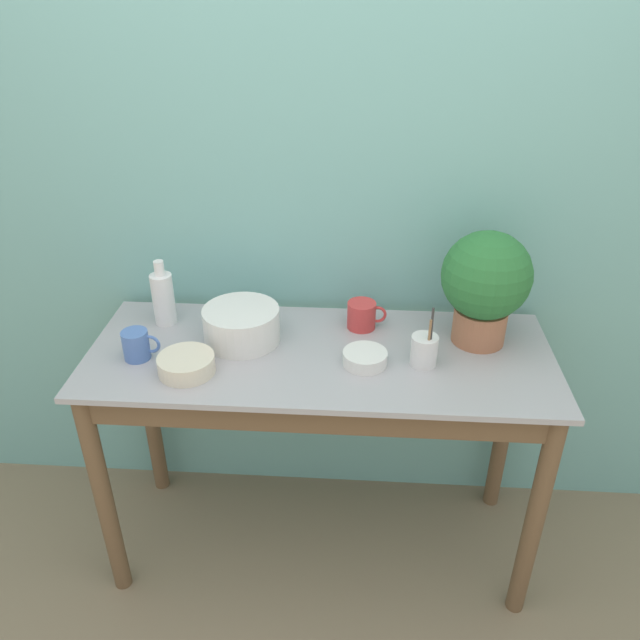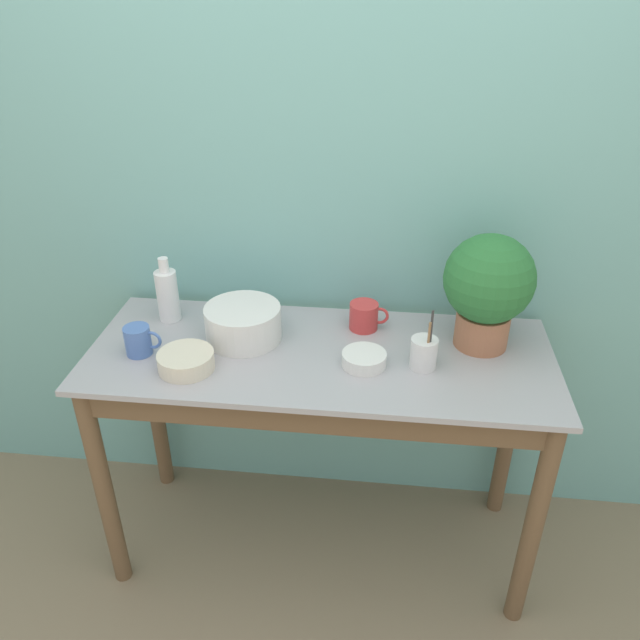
# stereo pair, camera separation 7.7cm
# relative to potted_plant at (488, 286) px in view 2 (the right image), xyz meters

# --- Properties ---
(ground_plane) EXTENTS (12.00, 12.00, 0.00)m
(ground_plane) POSITION_rel_potted_plant_xyz_m (-0.52, -0.40, -1.08)
(ground_plane) COLOR #7F7056
(wall_back) EXTENTS (6.00, 0.05, 2.40)m
(wall_back) POSITION_rel_potted_plant_xyz_m (-0.52, 0.24, 0.12)
(wall_back) COLOR #70ADA8
(wall_back) RESTS_ON ground_plane
(counter_table) EXTENTS (1.50, 0.59, 0.87)m
(counter_table) POSITION_rel_potted_plant_xyz_m (-0.52, -0.13, -0.39)
(counter_table) COLOR brown
(counter_table) RESTS_ON ground_plane
(potted_plant) EXTENTS (0.28, 0.28, 0.38)m
(potted_plant) POSITION_rel_potted_plant_xyz_m (0.00, 0.00, 0.00)
(potted_plant) COLOR #A36647
(potted_plant) RESTS_ON counter_table
(bowl_wash_large) EXTENTS (0.25, 0.25, 0.12)m
(bowl_wash_large) POSITION_rel_potted_plant_xyz_m (-0.78, -0.05, -0.16)
(bowl_wash_large) COLOR silver
(bowl_wash_large) RESTS_ON counter_table
(bottle_tall) EXTENTS (0.07, 0.07, 0.23)m
(bottle_tall) POSITION_rel_potted_plant_xyz_m (-1.06, 0.05, -0.12)
(bottle_tall) COLOR white
(bottle_tall) RESTS_ON counter_table
(mug_red) EXTENTS (0.13, 0.10, 0.09)m
(mug_red) POSITION_rel_potted_plant_xyz_m (-0.38, 0.06, -0.17)
(mug_red) COLOR #C63838
(mug_red) RESTS_ON counter_table
(mug_blue) EXTENTS (0.12, 0.08, 0.10)m
(mug_blue) POSITION_rel_potted_plant_xyz_m (-1.09, -0.18, -0.17)
(mug_blue) COLOR #4C70B7
(mug_blue) RESTS_ON counter_table
(bowl_small_cream) EXTENTS (0.17, 0.17, 0.06)m
(bowl_small_cream) POSITION_rel_potted_plant_xyz_m (-0.91, -0.25, -0.19)
(bowl_small_cream) COLOR beige
(bowl_small_cream) RESTS_ON counter_table
(bowl_small_enamel_white) EXTENTS (0.14, 0.14, 0.04)m
(bowl_small_enamel_white) POSITION_rel_potted_plant_xyz_m (-0.37, -0.16, -0.19)
(bowl_small_enamel_white) COLOR silver
(bowl_small_enamel_white) RESTS_ON counter_table
(utensil_cup) EXTENTS (0.08, 0.08, 0.20)m
(utensil_cup) POSITION_rel_potted_plant_xyz_m (-0.19, -0.15, -0.16)
(utensil_cup) COLOR silver
(utensil_cup) RESTS_ON counter_table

